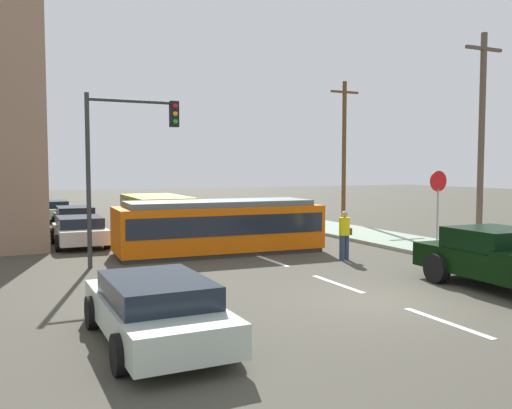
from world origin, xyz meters
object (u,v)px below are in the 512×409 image
parked_sedan_furthest (52,210)px  streetcar_tram (219,226)px  stop_sign (438,193)px  parked_sedan_near (155,308)px  pedestrian_crossing (345,232)px  city_bus (157,212)px  utility_pole_near (481,137)px  parked_sedan_mid (79,231)px  traffic_light_mast (124,147)px  parked_sedan_far (75,218)px  utility_pole_mid (344,149)px  pickup_truck_parked (508,260)px

parked_sedan_furthest → streetcar_tram: bearing=-73.2°
stop_sign → parked_sedan_near: bearing=-154.0°
parked_sedan_near → pedestrian_crossing: bearing=36.6°
pedestrian_crossing → parked_sedan_furthest: 20.39m
city_bus → utility_pole_near: bearing=-42.9°
parked_sedan_mid → traffic_light_mast: bearing=-80.4°
parked_sedan_furthest → city_bus: bearing=-65.7°
stop_sign → utility_pole_near: bearing=5.7°
parked_sedan_near → parked_sedan_far: (0.65, 18.96, -0.00)m
traffic_light_mast → utility_pole_mid: size_ratio=0.68×
streetcar_tram → pedestrian_crossing: (3.34, -3.17, -0.06)m
pedestrian_crossing → streetcar_tram: bearing=136.5°
streetcar_tram → parked_sedan_furthest: 16.27m
pickup_truck_parked → traffic_light_mast: 11.57m
pedestrian_crossing → parked_sedan_far: pedestrian_crossing is taller
stop_sign → traffic_light_mast: 11.28m
pickup_truck_parked → utility_pole_near: 8.54m
stop_sign → traffic_light_mast: (-10.96, 2.13, 1.60)m
pedestrian_crossing → utility_pole_near: bearing=1.5°
traffic_light_mast → parked_sedan_near: bearing=-97.4°
utility_pole_near → parked_sedan_furthest: bearing=127.7°
utility_pole_near → stop_sign: bearing=-174.3°
parked_sedan_far → stop_sign: size_ratio=1.50×
parked_sedan_mid → utility_pole_near: bearing=-26.2°
parked_sedan_near → parked_sedan_mid: size_ratio=1.10×
parked_sedan_near → stop_sign: stop_sign is taller
parked_sedan_mid → stop_sign: 13.93m
pickup_truck_parked → stop_sign: stop_sign is taller
parked_sedan_furthest → traffic_light_mast: size_ratio=0.77×
parked_sedan_near → parked_sedan_furthest: (-0.04, 24.66, -0.00)m
parked_sedan_furthest → traffic_light_mast: 17.01m
utility_pole_near → utility_pole_mid: utility_pole_near is taller
pickup_truck_parked → parked_sedan_far: size_ratio=1.17×
parked_sedan_mid → parked_sedan_furthest: (-0.23, 11.61, 0.00)m
streetcar_tram → stop_sign: 8.12m
pedestrian_crossing → parked_sedan_far: bearing=119.4°
parked_sedan_near → traffic_light_mast: (1.04, 7.99, 3.17)m
streetcar_tram → stop_sign: size_ratio=2.62×
pedestrian_crossing → utility_pole_near: (6.36, 0.17, 3.37)m
streetcar_tram → parked_sedan_mid: size_ratio=1.87×
parked_sedan_mid → stop_sign: bearing=-31.3°
streetcar_tram → stop_sign: bearing=-23.7°
parked_sedan_furthest → utility_pole_near: size_ratio=0.51×
pedestrian_crossing → stop_sign: (4.02, -0.06, 1.25)m
streetcar_tram → utility_pole_near: bearing=-17.2°
traffic_light_mast → streetcar_tram: bearing=17.0°
parked_sedan_far → city_bus: bearing=-44.1°
city_bus → pedestrian_crossing: 10.56m
traffic_light_mast → city_bus: bearing=69.0°
utility_pole_near → traffic_light_mast: bearing=171.9°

